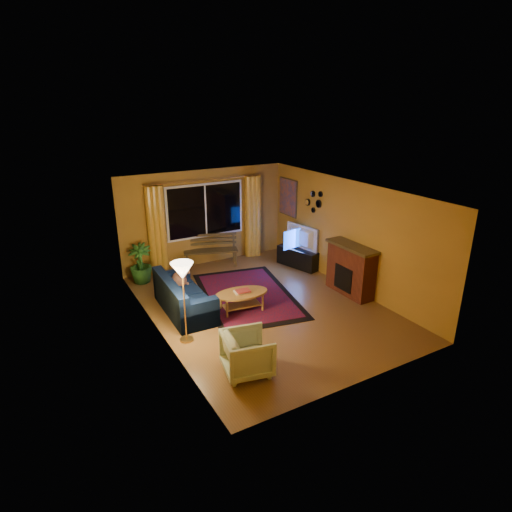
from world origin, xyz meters
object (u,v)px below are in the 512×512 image
sofa (184,295)px  tv_console (298,258)px  bench (211,258)px  floor_lamp (184,303)px  armchair (247,352)px  coffee_table (242,301)px

sofa → tv_console: bearing=16.5°
bench → floor_lamp: floor_lamp is taller
sofa → floor_lamp: 1.22m
armchair → tv_console: 4.81m
armchair → coffee_table: armchair is taller
bench → armchair: armchair is taller
bench → tv_console: tv_console is taller
armchair → coffee_table: bearing=-13.6°
coffee_table → floor_lamp: bearing=-159.3°
coffee_table → bench: bearing=79.8°
bench → coffee_table: bearing=-81.1°
sofa → tv_console: 3.63m
bench → tv_console: 2.31m
bench → sofa: (-1.52, -2.09, 0.16)m
tv_console → sofa: bearing=178.7°
bench → coffee_table: (-0.47, -2.64, -0.00)m
sofa → coffee_table: sofa is taller
sofa → armchair: armchair is taller
floor_lamp → armchair: bearing=-70.0°
bench → armchair: size_ratio=1.84×
armchair → floor_lamp: floor_lamp is taller
bench → coffee_table: size_ratio=1.24×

